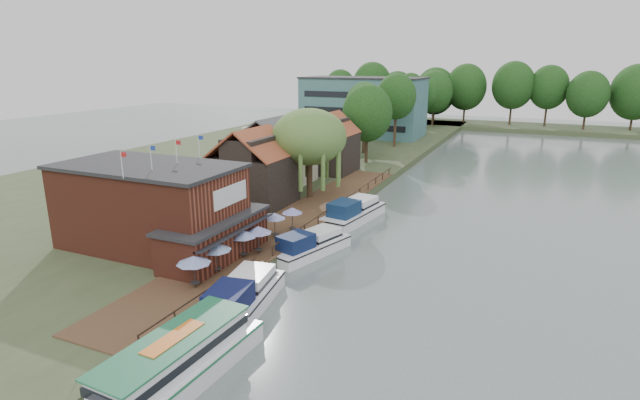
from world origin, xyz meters
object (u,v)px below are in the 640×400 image
at_px(cruiser_2, 354,209).
at_px(tour_boat, 167,367).
at_px(umbrella_0, 194,272).
at_px(swan, 181,345).
at_px(pub, 169,209).
at_px(hotel_block, 363,106).
at_px(umbrella_5, 292,220).
at_px(cottage_c, 329,143).
at_px(cottage_a, 253,167).
at_px(cruiser_0, 242,293).
at_px(umbrella_2, 243,244).
at_px(umbrella_1, 216,258).
at_px(umbrella_4, 275,225).
at_px(willow, 309,154).
at_px(cottage_b, 274,151).
at_px(cruiser_1, 310,242).
at_px(umbrella_3, 258,240).

xyz_separation_m(cruiser_2, tour_boat, (1.25, -30.67, 0.10)).
distance_m(umbrella_0, swan, 6.33).
xyz_separation_m(pub, hotel_block, (-8.00, 71.00, 2.50)).
bearing_deg(umbrella_5, hotel_block, 103.74).
bearing_deg(cottage_c, cottage_a, -93.01).
bearing_deg(tour_boat, cruiser_0, 100.44).
xyz_separation_m(umbrella_2, cruiser_0, (3.62, -5.83, -0.99)).
bearing_deg(cruiser_0, cottage_a, 109.97).
xyz_separation_m(umbrella_1, swan, (2.99, -7.96, -2.07)).
bearing_deg(umbrella_0, umbrella_4, 89.37).
relative_size(willow, cruiser_2, 0.98).
distance_m(cottage_b, umbrella_4, 22.08).
relative_size(umbrella_4, cruiser_1, 0.25).
bearing_deg(cottage_a, pub, -86.19).
bearing_deg(cottage_c, willow, -75.96).
relative_size(willow, umbrella_4, 4.39).
bearing_deg(swan, willow, 101.10).
bearing_deg(umbrella_0, cottage_b, 109.26).
bearing_deg(umbrella_0, hotel_block, 100.83).
bearing_deg(cottage_b, cruiser_0, -64.58).
bearing_deg(umbrella_4, umbrella_0, -90.63).
distance_m(hotel_block, cruiser_1, 67.68).
xyz_separation_m(pub, umbrella_1, (6.51, -2.62, -2.36)).
height_order(umbrella_1, umbrella_3, same).
xyz_separation_m(cottage_b, willow, (7.50, -5.00, 0.96)).
bearing_deg(umbrella_5, pub, -132.45).
distance_m(umbrella_0, cruiser_2, 22.33).
height_order(hotel_block, cruiser_1, hotel_block).
bearing_deg(willow, umbrella_3, -77.90).
distance_m(hotel_block, umbrella_5, 64.96).
xyz_separation_m(umbrella_4, cruiser_1, (3.44, 0.15, -1.13)).
bearing_deg(cruiser_2, hotel_block, 117.15).
bearing_deg(umbrella_0, tour_boat, -60.42).
relative_size(cottage_b, umbrella_5, 4.04).
relative_size(umbrella_0, tour_boat, 0.19).
bearing_deg(cottage_b, cottage_a, -73.30).
bearing_deg(cruiser_1, cruiser_2, 106.16).
relative_size(umbrella_2, umbrella_3, 1.00).
relative_size(pub, umbrella_3, 8.42).
distance_m(pub, willow, 20.36).
bearing_deg(umbrella_0, cottage_a, 110.49).
relative_size(cottage_c, umbrella_4, 3.58).
height_order(cottage_b, tour_boat, cottage_b).
xyz_separation_m(cottage_c, umbrella_2, (6.69, -33.27, -2.96)).
distance_m(umbrella_0, tour_boat, 10.01).
distance_m(pub, cottage_c, 34.01).
bearing_deg(umbrella_1, cruiser_2, 78.96).
bearing_deg(cottage_b, cruiser_1, -53.17).
distance_m(umbrella_1, umbrella_3, 4.76).
distance_m(hotel_block, cruiser_2, 57.63).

